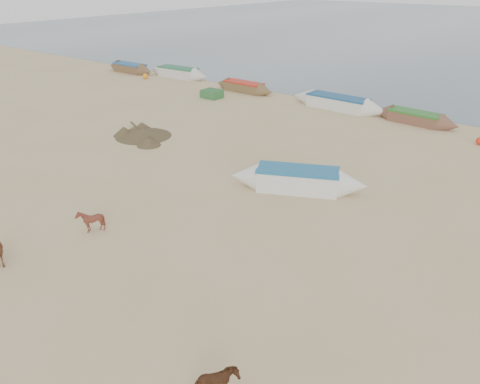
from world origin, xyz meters
name	(u,v)px	position (x,y,z in m)	size (l,w,h in m)	color
ground	(166,260)	(0.00, 0.00, 0.00)	(140.00, 140.00, 0.00)	tan
calf_front	(90,221)	(-3.54, -0.32, 0.44)	(0.71, 0.80, 0.88)	#5B281C
near_canoe	(297,180)	(0.55, 7.35, 0.50)	(5.91, 1.27, 1.01)	silver
debris_pile	(143,133)	(-10.36, 8.27, 0.22)	(3.23, 3.23, 0.44)	brown
waterline_canoes	(379,110)	(-1.20, 20.44, 0.43)	(59.23, 4.02, 0.92)	brown
beach_clutter	(460,131)	(4.08, 19.53, 0.30)	(46.40, 5.40, 0.64)	#2B6030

